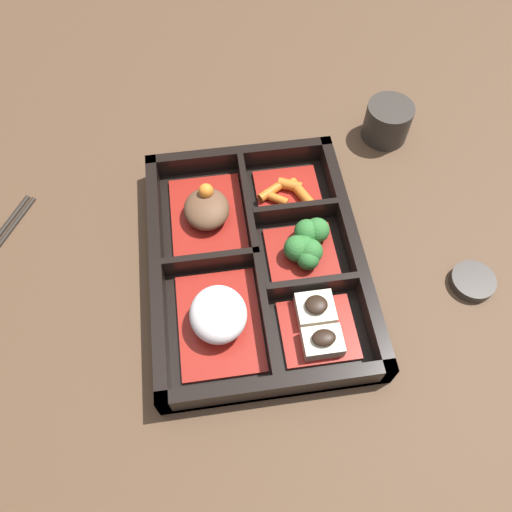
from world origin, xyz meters
name	(u,v)px	position (x,y,z in m)	size (l,w,h in m)	color
ground_plane	(256,266)	(0.00, 0.00, 0.00)	(3.00, 3.00, 0.00)	#4C3523
bento_base	(256,264)	(0.00, 0.00, 0.01)	(0.33, 0.25, 0.01)	black
bento_rim	(258,258)	(0.00, 0.00, 0.02)	(0.33, 0.25, 0.04)	black
bowl_rice	(219,317)	(-0.07, 0.05, 0.03)	(0.13, 0.09, 0.05)	maroon
bowl_stew	(207,211)	(0.07, 0.05, 0.02)	(0.13, 0.09, 0.05)	maroon
bowl_tofu	(319,326)	(-0.10, -0.06, 0.02)	(0.08, 0.08, 0.03)	maroon
bowl_greens	(306,245)	(0.01, -0.06, 0.03)	(0.09, 0.08, 0.04)	maroon
bowl_carrots	(287,190)	(0.10, -0.05, 0.02)	(0.07, 0.08, 0.02)	maroon
tea_cup	(388,121)	(0.19, -0.21, 0.03)	(0.06, 0.06, 0.05)	#2D2823
sauce_dish	(473,281)	(-0.06, -0.25, 0.01)	(0.05, 0.05, 0.01)	#2D2823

